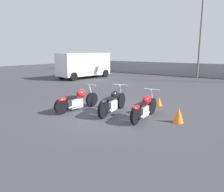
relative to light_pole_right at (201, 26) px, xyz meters
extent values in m
plane|color=#38383D|center=(0.17, -14.00, -4.56)|extent=(60.00, 60.00, 0.00)
cube|color=gray|center=(0.17, 0.67, -3.92)|extent=(40.00, 0.04, 1.28)
cylinder|color=slate|center=(0.00, 0.00, -0.78)|extent=(0.16, 0.16, 7.55)
cylinder|color=black|center=(-1.07, -13.55, -4.25)|extent=(0.17, 0.63, 0.62)
cylinder|color=black|center=(-1.25, -15.13, -4.25)|extent=(0.17, 0.63, 0.62)
cube|color=silver|center=(-1.17, -14.42, -4.28)|extent=(0.26, 0.59, 0.34)
ellipsoid|color=red|center=(-1.14, -14.15, -3.91)|extent=(0.34, 0.47, 0.35)
cube|color=black|center=(-1.20, -14.69, -3.99)|extent=(0.29, 0.50, 0.10)
ellipsoid|color=red|center=(-1.24, -15.08, -4.00)|extent=(0.25, 0.46, 0.16)
cylinder|color=silver|center=(-1.08, -13.64, -3.59)|extent=(0.66, 0.11, 0.04)
cylinder|color=silver|center=(-1.08, -13.60, -3.92)|extent=(0.08, 0.26, 0.64)
cylinder|color=silver|center=(-1.07, -14.59, -4.34)|extent=(0.14, 0.65, 0.07)
cylinder|color=black|center=(0.15, -13.08, -4.23)|extent=(0.20, 0.68, 0.67)
cylinder|color=black|center=(0.39, -14.64, -4.23)|extent=(0.20, 0.68, 0.67)
cube|color=silver|center=(0.28, -13.94, -4.26)|extent=(0.28, 0.59, 0.37)
ellipsoid|color=black|center=(0.24, -13.68, -3.86)|extent=(0.35, 0.56, 0.33)
cube|color=black|center=(0.32, -14.21, -3.94)|extent=(0.32, 0.57, 0.10)
ellipsoid|color=black|center=(0.38, -14.59, -3.96)|extent=(0.26, 0.47, 0.16)
cylinder|color=silver|center=(0.16, -13.18, -3.54)|extent=(0.66, 0.13, 0.04)
cylinder|color=silver|center=(0.16, -13.13, -3.88)|extent=(0.09, 0.26, 0.67)
cylinder|color=silver|center=(0.42, -14.08, -4.33)|extent=(0.17, 0.66, 0.07)
cylinder|color=black|center=(1.58, -13.11, -4.25)|extent=(0.13, 0.63, 0.62)
cylinder|color=black|center=(1.66, -14.57, -4.25)|extent=(0.13, 0.63, 0.62)
cube|color=silver|center=(1.62, -13.91, -4.28)|extent=(0.23, 0.54, 0.34)
ellipsoid|color=#AD1419|center=(1.61, -13.67, -3.90)|extent=(0.31, 0.52, 0.33)
cube|color=black|center=(1.64, -14.16, -3.99)|extent=(0.27, 0.52, 0.10)
ellipsoid|color=#AD1419|center=(1.66, -14.52, -4.00)|extent=(0.22, 0.45, 0.16)
cylinder|color=silver|center=(1.58, -13.21, -3.59)|extent=(0.62, 0.07, 0.04)
cylinder|color=silver|center=(1.58, -13.16, -3.92)|extent=(0.06, 0.25, 0.65)
cylinder|color=silver|center=(1.75, -14.05, -4.34)|extent=(0.11, 0.74, 0.07)
cube|color=white|center=(-8.39, -5.95, -3.31)|extent=(2.57, 5.06, 1.94)
cube|color=black|center=(-8.02, -3.58, -2.87)|extent=(1.65, 0.28, 0.58)
cylinder|color=black|center=(-8.98, -4.02, -4.21)|extent=(0.32, 0.73, 0.70)
cylinder|color=black|center=(-7.25, -4.29, -4.21)|extent=(0.32, 0.73, 0.70)
cylinder|color=black|center=(-9.53, -7.61, -4.21)|extent=(0.32, 0.73, 0.70)
cylinder|color=black|center=(-7.80, -7.88, -4.21)|extent=(0.32, 0.73, 0.70)
cone|color=orange|center=(2.76, -13.57, -4.30)|extent=(0.35, 0.35, 0.52)
cone|color=orange|center=(1.27, -11.73, -4.36)|extent=(0.30, 0.30, 0.39)
camera|label=1|loc=(4.98, -20.67, -2.19)|focal=35.00mm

